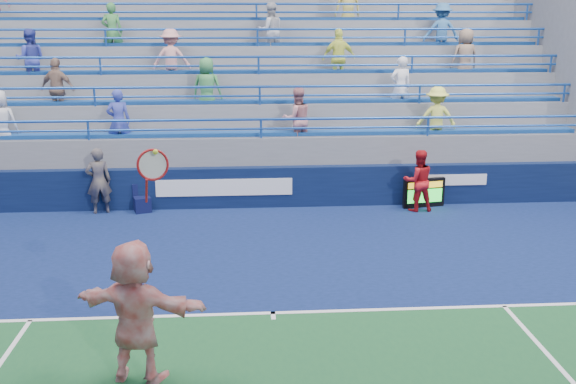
{
  "coord_description": "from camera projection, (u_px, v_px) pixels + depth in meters",
  "views": [
    {
      "loc": [
        -0.43,
        -10.12,
        4.97
      ],
      "look_at": [
        0.43,
        2.5,
        1.5
      ],
      "focal_mm": 40.0,
      "sensor_mm": 36.0,
      "label": 1
    }
  ],
  "objects": [
    {
      "name": "ball_girl",
      "position": [
        418.0,
        181.0,
        16.76
      ],
      "size": [
        0.84,
        0.67,
        1.64
      ],
      "primitive_type": "imported",
      "rotation": [
        0.0,
        0.0,
        3.2
      ],
      "color": "red",
      "rests_on": "ground"
    },
    {
      "name": "ground",
      "position": [
        273.0,
        314.0,
        11.08
      ],
      "size": [
        120.0,
        120.0,
        0.0
      ],
      "primitive_type": "plane",
      "color": "#333538"
    },
    {
      "name": "judge_chair",
      "position": [
        142.0,
        203.0,
        16.81
      ],
      "size": [
        0.52,
        0.53,
        0.73
      ],
      "color": "#0B1037",
      "rests_on": "ground"
    },
    {
      "name": "bleacher_stand",
      "position": [
        258.0,
        127.0,
        20.55
      ],
      "size": [
        18.0,
        5.6,
        6.13
      ],
      "color": "slate",
      "rests_on": "ground"
    },
    {
      "name": "line_judge",
      "position": [
        99.0,
        181.0,
        16.53
      ],
      "size": [
        0.73,
        0.59,
        1.74
      ],
      "primitive_type": "imported",
      "rotation": [
        0.0,
        0.0,
        3.44
      ],
      "color": "#141737",
      "rests_on": "ground"
    },
    {
      "name": "tennis_player",
      "position": [
        136.0,
        312.0,
        8.83
      ],
      "size": [
        2.02,
        1.15,
        3.33
      ],
      "color": "white",
      "rests_on": "ground"
    },
    {
      "name": "sponsor_wall",
      "position": [
        262.0,
        187.0,
        17.19
      ],
      "size": [
        18.0,
        0.32,
        1.1
      ],
      "color": "#091434",
      "rests_on": "ground"
    },
    {
      "name": "serve_speed_board",
      "position": [
        424.0,
        193.0,
        17.17
      ],
      "size": [
        1.16,
        0.33,
        0.8
      ],
      "color": "black",
      "rests_on": "ground"
    }
  ]
}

